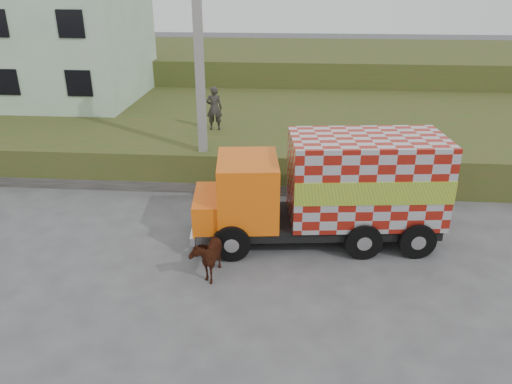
# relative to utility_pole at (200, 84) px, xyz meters

# --- Properties ---
(ground) EXTENTS (120.00, 120.00, 0.00)m
(ground) POSITION_rel_utility_pole_xyz_m (1.00, -4.60, -4.08)
(ground) COLOR #474749
(ground) RESTS_ON ground
(embankment) EXTENTS (40.00, 12.00, 1.50)m
(embankment) POSITION_rel_utility_pole_xyz_m (1.00, 5.40, -3.33)
(embankment) COLOR #344E1A
(embankment) RESTS_ON ground
(embankment_far) EXTENTS (40.00, 12.00, 3.00)m
(embankment_far) POSITION_rel_utility_pole_xyz_m (1.00, 17.40, -2.58)
(embankment_far) COLOR #344E1A
(embankment_far) RESTS_ON ground
(retaining_strip) EXTENTS (16.00, 0.50, 0.40)m
(retaining_strip) POSITION_rel_utility_pole_xyz_m (-1.00, -0.40, -3.88)
(retaining_strip) COLOR #595651
(retaining_strip) RESTS_ON ground
(building) EXTENTS (10.00, 8.00, 6.00)m
(building) POSITION_rel_utility_pole_xyz_m (-10.00, 8.40, 0.42)
(building) COLOR #BADABB
(building) RESTS_ON embankment
(utility_pole) EXTENTS (1.20, 0.30, 8.00)m
(utility_pole) POSITION_rel_utility_pole_xyz_m (0.00, 0.00, 0.00)
(utility_pole) COLOR gray
(utility_pole) RESTS_ON ground
(cargo_truck) EXTENTS (7.76, 3.32, 3.36)m
(cargo_truck) POSITION_rel_utility_pole_xyz_m (4.64, -3.84, -2.34)
(cargo_truck) COLOR black
(cargo_truck) RESTS_ON ground
(cow) EXTENTS (0.77, 1.55, 1.28)m
(cow) POSITION_rel_utility_pole_xyz_m (1.18, -6.14, -3.44)
(cow) COLOR #311C0C
(cow) RESTS_ON ground
(pedestrian) EXTENTS (0.73, 0.51, 1.88)m
(pedestrian) POSITION_rel_utility_pole_xyz_m (0.00, 2.87, -1.63)
(pedestrian) COLOR #2C2A27
(pedestrian) RESTS_ON embankment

